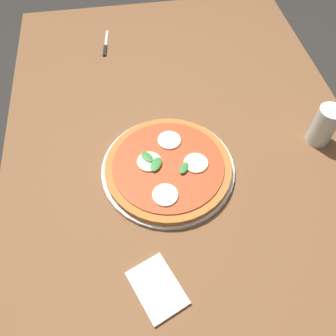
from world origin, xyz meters
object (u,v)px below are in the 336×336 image
serving_tray (168,169)px  glass_cup (324,126)px  knife (105,46)px  dining_table (184,165)px  napkin (157,288)px  pizza (168,167)px

serving_tray → glass_cup: bearing=95.0°
serving_tray → glass_cup: glass_cup is taller
serving_tray → knife: bearing=-166.5°
dining_table → napkin: bearing=-19.3°
serving_tray → glass_cup: (-0.04, 0.44, 0.05)m
napkin → knife: (-0.87, -0.06, -0.00)m
napkin → dining_table: bearing=160.7°
pizza → glass_cup: glass_cup is taller
serving_tray → pizza: (0.01, -0.00, 0.02)m
knife → pizza: bearing=13.4°
serving_tray → pizza: bearing=-2.3°
knife → glass_cup: bearing=47.4°
pizza → napkin: 0.31m
serving_tray → knife: (-0.57, -0.14, -0.00)m
dining_table → glass_cup: glass_cup is taller
dining_table → pizza: 0.15m
glass_cup → knife: bearing=-132.6°
pizza → napkin: pizza is taller
dining_table → pizza: pizza is taller
dining_table → glass_cup: (0.03, 0.38, 0.15)m
serving_tray → glass_cup: size_ratio=3.00×
knife → glass_cup: glass_cup is taller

